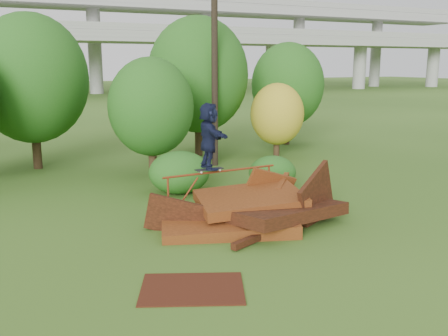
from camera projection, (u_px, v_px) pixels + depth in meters
name	position (u px, v px, depth m)	size (l,w,h in m)	color
ground	(285.00, 239.00, 13.03)	(240.00, 240.00, 0.00)	#2D5116
scrap_pile	(254.00, 212.00, 14.06)	(5.77, 3.46, 2.18)	#4E260D
grind_rail	(221.00, 181.00, 14.65)	(3.66, 0.24, 1.44)	maroon
skateboard	(209.00, 169.00, 14.38)	(0.85, 0.26, 0.09)	black
skater	(209.00, 136.00, 14.18)	(1.76, 0.56, 1.90)	black
flat_plate	(192.00, 289.00, 10.14)	(2.09, 1.49, 0.03)	#3C180D
tree_1	(31.00, 79.00, 21.00)	(4.75, 4.75, 6.60)	black
tree_2	(151.00, 107.00, 19.64)	(3.38, 3.38, 4.77)	black
tree_3	(198.00, 75.00, 24.10)	(4.86, 4.86, 6.75)	black
tree_4	(277.00, 114.00, 24.11)	(2.60, 2.60, 3.59)	black
tree_5	(288.00, 85.00, 27.58)	(4.02, 4.02, 5.65)	black
shrub_left	(179.00, 172.00, 17.51)	(2.17, 2.00, 1.50)	#1A5416
shrub_right	(272.00, 173.00, 18.06)	(1.75, 1.60, 1.24)	#1A5416
utility_pole	(215.00, 52.00, 21.44)	(1.40, 0.28, 9.81)	black
freeway_overpass	(30.00, 18.00, 66.29)	(160.00, 15.00, 13.70)	gray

